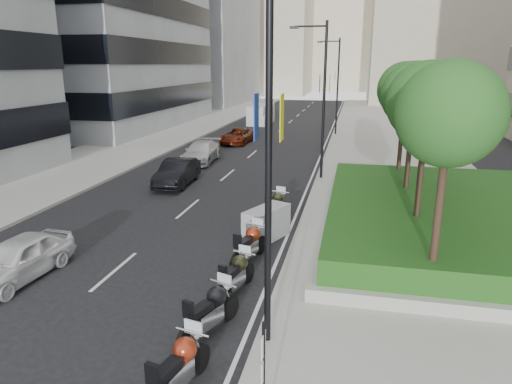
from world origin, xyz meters
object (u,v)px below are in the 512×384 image
(car_c, at_px, (201,152))
(delivery_van, at_px, (261,115))
(motorcycle_2, at_px, (210,311))
(motorcycle_4, at_px, (250,245))
(motorcycle_3, at_px, (236,274))
(motorcycle_6, at_px, (276,207))
(car_b, at_px, (177,173))
(lamp_post_0, at_px, (262,142))
(car_a, at_px, (18,259))
(parking_sign, at_px, (263,375))
(motorcycle_5, at_px, (267,224))
(lamp_post_1, at_px, (321,94))
(car_d, at_px, (237,136))
(motorcycle_1, at_px, (179,368))
(lamp_post_2, at_px, (336,82))

(car_c, distance_m, delivery_van, 21.50)
(motorcycle_2, height_order, motorcycle_4, motorcycle_4)
(motorcycle_3, height_order, delivery_van, delivery_van)
(motorcycle_6, relative_size, car_b, 0.54)
(lamp_post_0, bearing_deg, motorcycle_2, 173.00)
(car_a, bearing_deg, motorcycle_6, 49.88)
(lamp_post_0, relative_size, motorcycle_4, 3.77)
(parking_sign, relative_size, car_a, 0.62)
(motorcycle_5, relative_size, car_a, 0.57)
(lamp_post_0, distance_m, lamp_post_1, 17.00)
(car_d, bearing_deg, motorcycle_6, -67.01)
(motorcycle_5, bearing_deg, car_c, 52.38)
(lamp_post_1, height_order, car_a, lamp_post_1)
(motorcycle_1, bearing_deg, parking_sign, -101.00)
(motorcycle_1, bearing_deg, car_a, 73.04)
(motorcycle_3, relative_size, motorcycle_5, 0.96)
(motorcycle_2, bearing_deg, car_a, 97.21)
(car_d, bearing_deg, motorcycle_5, -68.83)
(motorcycle_4, distance_m, car_c, 17.27)
(car_a, height_order, car_b, car_b)
(car_d, bearing_deg, parking_sign, -70.90)
(motorcycle_6, bearing_deg, motorcycle_1, -167.76)
(delivery_van, bearing_deg, motorcycle_5, -74.00)
(motorcycle_6, height_order, delivery_van, delivery_van)
(lamp_post_0, bearing_deg, lamp_post_2, 90.00)
(delivery_van, bearing_deg, motorcycle_1, -76.55)
(motorcycle_1, xyz_separation_m, motorcycle_5, (0.10, 9.04, 0.01))
(lamp_post_0, height_order, car_d, lamp_post_0)
(motorcycle_5, relative_size, delivery_van, 0.44)
(car_a, height_order, car_d, car_a)
(car_d, bearing_deg, lamp_post_0, -70.59)
(lamp_post_0, height_order, motorcycle_4, lamp_post_0)
(motorcycle_2, bearing_deg, car_c, 40.17)
(motorcycle_6, bearing_deg, lamp_post_1, 3.53)
(car_b, bearing_deg, lamp_post_1, 17.64)
(lamp_post_0, height_order, car_c, lamp_post_0)
(motorcycle_1, height_order, motorcycle_2, motorcycle_2)
(parking_sign, xyz_separation_m, motorcycle_3, (-1.92, 5.42, -0.85))
(car_b, bearing_deg, car_c, 93.57)
(motorcycle_1, height_order, delivery_van, delivery_van)
(motorcycle_2, relative_size, car_d, 0.50)
(lamp_post_0, height_order, lamp_post_2, same)
(car_a, bearing_deg, motorcycle_2, -9.60)
(motorcycle_4, height_order, motorcycle_6, motorcycle_4)
(motorcycle_1, bearing_deg, lamp_post_0, -18.67)
(lamp_post_1, xyz_separation_m, car_c, (-8.52, 3.41, -4.35))
(lamp_post_2, xyz_separation_m, motorcycle_4, (-1.38, -30.32, -4.42))
(parking_sign, bearing_deg, car_c, 111.40)
(motorcycle_2, bearing_deg, motorcycle_4, 20.97)
(motorcycle_6, bearing_deg, motorcycle_5, -166.48)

